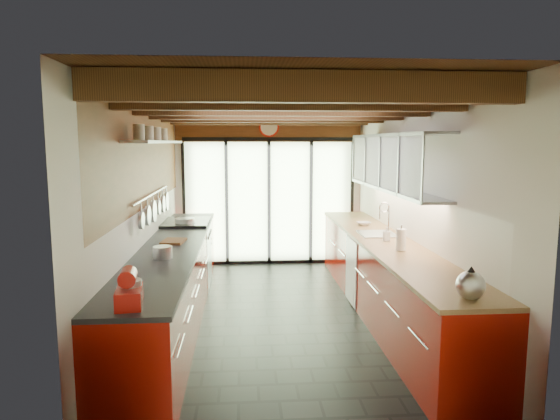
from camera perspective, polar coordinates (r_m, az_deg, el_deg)
The scene contains 18 objects.
ground at distance 6.18m, azimuth 0.11°, elevation -12.07°, with size 5.50×5.50×0.00m, color black.
room_shell at distance 5.83m, azimuth 0.12°, elevation 3.40°, with size 5.50×5.50×5.50m.
ceiling_beams at distance 6.20m, azimuth -0.15°, elevation 11.13°, with size 3.14×5.06×4.90m.
glass_door at distance 8.51m, azimuth -1.27°, elevation 4.81°, with size 2.95×0.10×2.90m.
left_counter at distance 6.08m, azimuth -12.07°, elevation -8.02°, with size 0.68×5.00×0.92m.
range_stove at distance 7.47m, azimuth -10.58°, elevation -4.95°, with size 0.66×0.90×0.97m.
right_counter at distance 6.26m, azimuth 11.92°, elevation -7.55°, with size 0.68×5.00×0.92m.
sink_assembly at distance 6.53m, azimuth 11.18°, elevation -2.41°, with size 0.45×0.52×0.43m.
upper_cabinets_right at distance 6.38m, azimuth 12.87°, elevation 5.35°, with size 0.34×3.00×3.00m.
left_wall_fixtures at distance 6.14m, azimuth -13.92°, elevation 4.79°, with size 0.28×2.60×0.96m.
stand_mixer at distance 3.80m, azimuth -16.84°, elevation -8.82°, with size 0.22×0.34×0.29m.
pot_large at distance 5.24m, azimuth -13.28°, elevation -4.73°, with size 0.20×0.20×0.12m, color silver.
pot_small at distance 7.21m, azimuth -10.79°, elevation -1.34°, with size 0.28×0.28×0.11m, color silver.
cutting_board at distance 6.03m, azimuth -12.07°, elevation -3.52°, with size 0.25×0.35×0.03m, color brown.
kettle at distance 4.08m, azimuth 20.95°, elevation -7.85°, with size 0.24×0.28×0.26m.
paper_towel at distance 5.60m, azimuth 13.67°, elevation -3.35°, with size 0.11×0.11×0.28m.
soap_bottle at distance 6.12m, azimuth 12.09°, elevation -2.70°, with size 0.08×0.08×0.17m, color silver.
bowl at distance 7.21m, azimuth 9.55°, elevation -1.55°, with size 0.20×0.20×0.05m, color silver.
Camera 1 is at (-0.44, -5.80, 2.10)m, focal length 32.00 mm.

